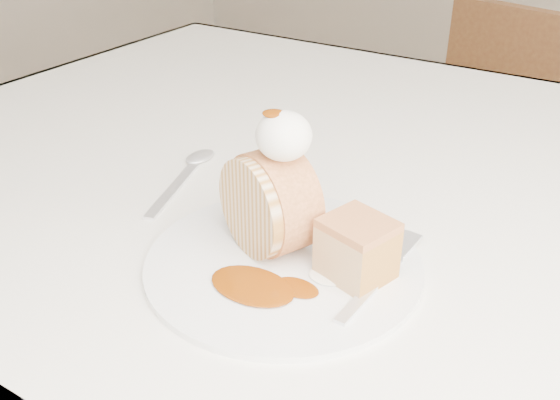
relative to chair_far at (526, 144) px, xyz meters
The scene contains 10 objects.
table 0.92m from the chair_far, 86.59° to the right, with size 1.40×0.90×0.75m.
chair_far is the anchor object (origin of this frame).
plate 1.15m from the chair_far, 90.13° to the right, with size 0.24×0.24×0.01m, color white.
roulade_slice 1.16m from the chair_far, 91.29° to the right, with size 0.09×0.09×0.05m, color beige.
cake_chunk 1.15m from the chair_far, 86.84° to the right, with size 0.05×0.05×0.05m, color #D2844F.
whipped_cream 1.18m from the chair_far, 90.58° to the right, with size 0.05×0.05×0.04m, color white.
caramel_drizzle 1.19m from the chair_far, 90.93° to the right, with size 0.02×0.02×0.01m, color #723004.
caramel_pool 1.20m from the chair_far, 90.14° to the right, with size 0.08×0.05×0.00m, color #723004, non-canonical shape.
fork 1.16m from the chair_far, 85.83° to the right, with size 0.02×0.15×0.00m, color silver.
spoon 1.12m from the chair_far, 99.47° to the right, with size 0.02×0.16×0.00m, color silver.
Camera 1 is at (0.18, -0.40, 1.07)m, focal length 40.00 mm.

